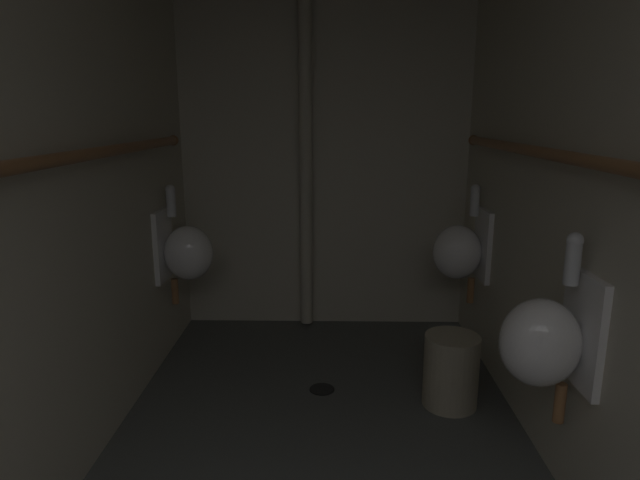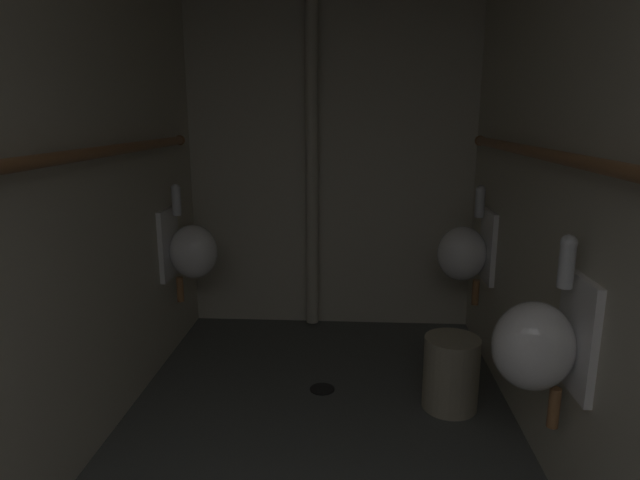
{
  "view_description": "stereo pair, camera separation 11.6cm",
  "coord_description": "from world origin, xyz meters",
  "px_view_note": "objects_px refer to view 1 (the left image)",
  "views": [
    {
      "loc": [
        0.04,
        -0.08,
        1.52
      ],
      "look_at": [
        -0.01,
        2.67,
        0.87
      ],
      "focal_mm": 30.32,
      "sensor_mm": 36.0,
      "label": 1
    },
    {
      "loc": [
        0.16,
        -0.08,
        1.52
      ],
      "look_at": [
        -0.01,
        2.67,
        0.87
      ],
      "focal_mm": 30.32,
      "sensor_mm": 36.0,
      "label": 2
    }
  ],
  "objects_px": {
    "waste_bin": "(451,370)",
    "urinal_right_mid": "(546,340)",
    "floor_drain": "(322,389)",
    "urinal_left_mid": "(185,251)",
    "standpipe_back_wall": "(306,156)",
    "urinal_right_far": "(461,250)"
  },
  "relations": [
    {
      "from": "urinal_right_far",
      "to": "floor_drain",
      "type": "relative_size",
      "value": 5.39
    },
    {
      "from": "urinal_right_far",
      "to": "standpipe_back_wall",
      "type": "bearing_deg",
      "value": 155.19
    },
    {
      "from": "standpipe_back_wall",
      "to": "floor_drain",
      "type": "xyz_separation_m",
      "value": [
        0.13,
        -0.95,
        -1.23
      ]
    },
    {
      "from": "floor_drain",
      "to": "waste_bin",
      "type": "bearing_deg",
      "value": -11.7
    },
    {
      "from": "floor_drain",
      "to": "urinal_right_mid",
      "type": "bearing_deg",
      "value": -45.45
    },
    {
      "from": "floor_drain",
      "to": "waste_bin",
      "type": "relative_size",
      "value": 0.36
    },
    {
      "from": "standpipe_back_wall",
      "to": "floor_drain",
      "type": "bearing_deg",
      "value": -82.24
    },
    {
      "from": "urinal_right_mid",
      "to": "floor_drain",
      "type": "height_order",
      "value": "urinal_right_mid"
    },
    {
      "from": "urinal_right_far",
      "to": "urinal_left_mid",
      "type": "bearing_deg",
      "value": -178.19
    },
    {
      "from": "standpipe_back_wall",
      "to": "waste_bin",
      "type": "height_order",
      "value": "standpipe_back_wall"
    },
    {
      "from": "urinal_right_far",
      "to": "floor_drain",
      "type": "bearing_deg",
      "value": -149.7
    },
    {
      "from": "floor_drain",
      "to": "waste_bin",
      "type": "height_order",
      "value": "waste_bin"
    },
    {
      "from": "urinal_right_far",
      "to": "waste_bin",
      "type": "xyz_separation_m",
      "value": [
        -0.17,
        -0.64,
        -0.49
      ]
    },
    {
      "from": "urinal_left_mid",
      "to": "standpipe_back_wall",
      "type": "distance_m",
      "value": 1.04
    },
    {
      "from": "standpipe_back_wall",
      "to": "floor_drain",
      "type": "relative_size",
      "value": 17.26
    },
    {
      "from": "urinal_right_mid",
      "to": "waste_bin",
      "type": "relative_size",
      "value": 1.94
    },
    {
      "from": "urinal_left_mid",
      "to": "floor_drain",
      "type": "height_order",
      "value": "urinal_left_mid"
    },
    {
      "from": "urinal_left_mid",
      "to": "standpipe_back_wall",
      "type": "height_order",
      "value": "standpipe_back_wall"
    },
    {
      "from": "standpipe_back_wall",
      "to": "waste_bin",
      "type": "distance_m",
      "value": 1.71
    },
    {
      "from": "waste_bin",
      "to": "urinal_right_mid",
      "type": "bearing_deg",
      "value": -76.65
    },
    {
      "from": "urinal_right_mid",
      "to": "floor_drain",
      "type": "relative_size",
      "value": 5.39
    },
    {
      "from": "urinal_right_mid",
      "to": "floor_drain",
      "type": "xyz_separation_m",
      "value": [
        -0.85,
        0.87,
        -0.68
      ]
    }
  ]
}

